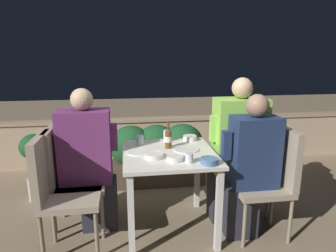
{
  "coord_description": "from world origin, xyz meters",
  "views": [
    {
      "loc": [
        -0.36,
        -2.45,
        1.6
      ],
      "look_at": [
        0.0,
        0.06,
        0.97
      ],
      "focal_mm": 32.0,
      "sensor_mm": 36.0,
      "label": 1
    }
  ],
  "objects_px": {
    "person_navy_jumper": "(249,167)",
    "person_purple_stripe": "(90,161)",
    "chair_right_near": "(272,172)",
    "person_green_blouse": "(236,151)",
    "potted_plant": "(36,160)",
    "chair_left_near": "(56,184)",
    "chair_right_far": "(256,161)",
    "chair_left_far": "(66,171)",
    "beer_bottle": "(168,138)"
  },
  "relations": [
    {
      "from": "person_navy_jumper",
      "to": "person_purple_stripe",
      "type": "bearing_deg",
      "value": 167.72
    },
    {
      "from": "chair_right_near",
      "to": "person_green_blouse",
      "type": "relative_size",
      "value": 0.71
    },
    {
      "from": "person_navy_jumper",
      "to": "potted_plant",
      "type": "xyz_separation_m",
      "value": [
        -2.02,
        0.94,
        -0.18
      ]
    },
    {
      "from": "chair_left_near",
      "to": "potted_plant",
      "type": "height_order",
      "value": "chair_left_near"
    },
    {
      "from": "chair_left_near",
      "to": "chair_right_far",
      "type": "bearing_deg",
      "value": 7.98
    },
    {
      "from": "chair_left_near",
      "to": "chair_right_far",
      "type": "xyz_separation_m",
      "value": [
        1.8,
        0.25,
        0.0
      ]
    },
    {
      "from": "chair_left_near",
      "to": "chair_left_far",
      "type": "relative_size",
      "value": 1.0
    },
    {
      "from": "person_purple_stripe",
      "to": "chair_right_near",
      "type": "relative_size",
      "value": 1.34
    },
    {
      "from": "person_navy_jumper",
      "to": "chair_right_far",
      "type": "relative_size",
      "value": 1.3
    },
    {
      "from": "chair_left_far",
      "to": "person_navy_jumper",
      "type": "relative_size",
      "value": 0.77
    },
    {
      "from": "person_purple_stripe",
      "to": "potted_plant",
      "type": "height_order",
      "value": "person_purple_stripe"
    },
    {
      "from": "chair_left_near",
      "to": "chair_left_far",
      "type": "bearing_deg",
      "value": 84.56
    },
    {
      "from": "chair_left_far",
      "to": "beer_bottle",
      "type": "height_order",
      "value": "beer_bottle"
    },
    {
      "from": "person_navy_jumper",
      "to": "potted_plant",
      "type": "distance_m",
      "value": 2.24
    },
    {
      "from": "chair_left_near",
      "to": "chair_left_far",
      "type": "height_order",
      "value": "same"
    },
    {
      "from": "chair_right_far",
      "to": "person_green_blouse",
      "type": "distance_m",
      "value": 0.24
    },
    {
      "from": "person_green_blouse",
      "to": "chair_left_near",
      "type": "bearing_deg",
      "value": -170.99
    },
    {
      "from": "chair_right_far",
      "to": "person_green_blouse",
      "type": "bearing_deg",
      "value": 180.0
    },
    {
      "from": "chair_left_far",
      "to": "potted_plant",
      "type": "xyz_separation_m",
      "value": [
        -0.44,
        0.64,
        -0.12
      ]
    },
    {
      "from": "chair_left_far",
      "to": "person_purple_stripe",
      "type": "distance_m",
      "value": 0.23
    },
    {
      "from": "person_navy_jumper",
      "to": "beer_bottle",
      "type": "distance_m",
      "value": 0.75
    },
    {
      "from": "potted_plant",
      "to": "chair_left_far",
      "type": "bearing_deg",
      "value": -55.46
    },
    {
      "from": "person_purple_stripe",
      "to": "beer_bottle",
      "type": "distance_m",
      "value": 0.73
    },
    {
      "from": "chair_left_far",
      "to": "chair_right_far",
      "type": "relative_size",
      "value": 1.0
    },
    {
      "from": "chair_right_far",
      "to": "person_green_blouse",
      "type": "xyz_separation_m",
      "value": [
        -0.21,
        0.0,
        0.12
      ]
    },
    {
      "from": "chair_left_near",
      "to": "potted_plant",
      "type": "relative_size",
      "value": 1.3
    },
    {
      "from": "chair_right_far",
      "to": "person_green_blouse",
      "type": "relative_size",
      "value": 0.71
    },
    {
      "from": "chair_left_far",
      "to": "person_navy_jumper",
      "type": "xyz_separation_m",
      "value": [
        1.58,
        -0.3,
        0.06
      ]
    },
    {
      "from": "chair_left_far",
      "to": "beer_bottle",
      "type": "bearing_deg",
      "value": -1.28
    },
    {
      "from": "chair_right_near",
      "to": "person_green_blouse",
      "type": "height_order",
      "value": "person_green_blouse"
    },
    {
      "from": "chair_right_near",
      "to": "potted_plant",
      "type": "bearing_deg",
      "value": 157.24
    },
    {
      "from": "chair_left_far",
      "to": "person_green_blouse",
      "type": "xyz_separation_m",
      "value": [
        1.56,
        -0.02,
        0.12
      ]
    },
    {
      "from": "chair_right_far",
      "to": "beer_bottle",
      "type": "bearing_deg",
      "value": -179.82
    },
    {
      "from": "person_navy_jumper",
      "to": "person_green_blouse",
      "type": "xyz_separation_m",
      "value": [
        -0.02,
        0.28,
        0.05
      ]
    },
    {
      "from": "person_purple_stripe",
      "to": "person_navy_jumper",
      "type": "relative_size",
      "value": 1.03
    },
    {
      "from": "chair_left_near",
      "to": "person_navy_jumper",
      "type": "xyz_separation_m",
      "value": [
        1.61,
        -0.03,
        0.06
      ]
    },
    {
      "from": "chair_right_near",
      "to": "chair_left_near",
      "type": "bearing_deg",
      "value": 179.08
    },
    {
      "from": "chair_left_near",
      "to": "person_green_blouse",
      "type": "xyz_separation_m",
      "value": [
        1.59,
        0.25,
        0.12
      ]
    },
    {
      "from": "chair_right_near",
      "to": "person_purple_stripe",
      "type": "bearing_deg",
      "value": 169.32
    },
    {
      "from": "person_purple_stripe",
      "to": "person_green_blouse",
      "type": "relative_size",
      "value": 0.95
    },
    {
      "from": "chair_left_far",
      "to": "beer_bottle",
      "type": "relative_size",
      "value": 3.92
    },
    {
      "from": "person_green_blouse",
      "to": "person_navy_jumper",
      "type": "bearing_deg",
      "value": -85.68
    },
    {
      "from": "person_purple_stripe",
      "to": "chair_right_far",
      "type": "relative_size",
      "value": 1.34
    },
    {
      "from": "person_navy_jumper",
      "to": "person_green_blouse",
      "type": "height_order",
      "value": "person_green_blouse"
    },
    {
      "from": "chair_left_far",
      "to": "chair_right_far",
      "type": "bearing_deg",
      "value": -0.58
    },
    {
      "from": "person_green_blouse",
      "to": "beer_bottle",
      "type": "bearing_deg",
      "value": -179.76
    },
    {
      "from": "chair_left_far",
      "to": "beer_bottle",
      "type": "distance_m",
      "value": 0.96
    },
    {
      "from": "chair_right_near",
      "to": "person_green_blouse",
      "type": "xyz_separation_m",
      "value": [
        -0.23,
        0.28,
        0.12
      ]
    },
    {
      "from": "chair_left_far",
      "to": "chair_left_near",
      "type": "bearing_deg",
      "value": -95.44
    },
    {
      "from": "person_navy_jumper",
      "to": "potted_plant",
      "type": "relative_size",
      "value": 1.69
    }
  ]
}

